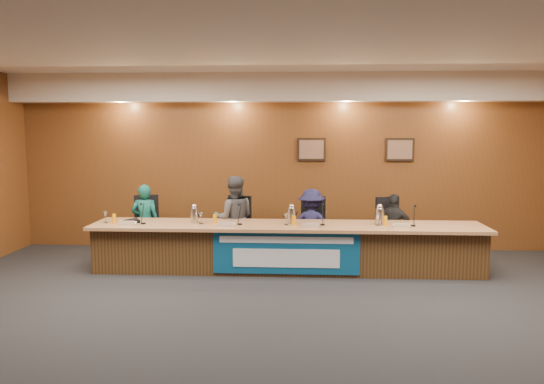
{
  "coord_description": "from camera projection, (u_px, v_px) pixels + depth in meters",
  "views": [
    {
      "loc": [
        0.23,
        -5.78,
        2.23
      ],
      "look_at": [
        -0.25,
        2.67,
        1.22
      ],
      "focal_mm": 35.0,
      "sensor_mm": 36.0,
      "label": 1
    }
  ],
  "objects": [
    {
      "name": "wall_back",
      "position": [
        290.0,
        163.0,
        9.78
      ],
      "size": [
        10.0,
        0.04,
        3.2
      ],
      "primitive_type": "cube",
      "color": "brown",
      "rests_on": "floor"
    },
    {
      "name": "nameplate_c",
      "position": [
        311.0,
        225.0,
        7.94
      ],
      "size": [
        0.24,
        0.08,
        0.1
      ],
      "primitive_type": "cube",
      "rotation": [
        0.31,
        0.0,
        0.0
      ],
      "color": "white",
      "rests_on": "dais_top"
    },
    {
      "name": "water_glass_d",
      "position": [
        378.0,
        220.0,
        8.13
      ],
      "size": [
        0.08,
        0.08,
        0.18
      ],
      "primitive_type": "cylinder",
      "color": "silver",
      "rests_on": "dais_top"
    },
    {
      "name": "microphone_c",
      "position": [
        323.0,
        225.0,
        8.15
      ],
      "size": [
        0.07,
        0.07,
        0.02
      ],
      "primitive_type": "cylinder",
      "color": "black",
      "rests_on": "dais_top"
    },
    {
      "name": "microphone_d",
      "position": [
        413.0,
        226.0,
        8.07
      ],
      "size": [
        0.07,
        0.07,
        0.02
      ],
      "primitive_type": "cylinder",
      "color": "black",
      "rests_on": "dais_top"
    },
    {
      "name": "microphone_b",
      "position": [
        240.0,
        224.0,
        8.19
      ],
      "size": [
        0.07,
        0.07,
        0.02
      ],
      "primitive_type": "cylinder",
      "color": "black",
      "rests_on": "dais_top"
    },
    {
      "name": "panelist_d",
      "position": [
        394.0,
        229.0,
        8.78
      ],
      "size": [
        0.74,
        0.52,
        1.16
      ],
      "primitive_type": "imported",
      "rotation": [
        0.0,
        0.0,
        2.76
      ],
      "color": "black",
      "rests_on": "floor"
    },
    {
      "name": "juice_glass_c",
      "position": [
        294.0,
        220.0,
        8.14
      ],
      "size": [
        0.06,
        0.06,
        0.15
      ],
      "primitive_type": "cylinder",
      "color": "orange",
      "rests_on": "dais_top"
    },
    {
      "name": "banner_text_upper",
      "position": [
        286.0,
        240.0,
        7.89
      ],
      "size": [
        2.0,
        0.01,
        0.1
      ],
      "primitive_type": "cube",
      "color": "silver",
      "rests_on": "banner"
    },
    {
      "name": "floor",
      "position": [
        281.0,
        326.0,
        6.01
      ],
      "size": [
        10.0,
        10.0,
        0.0
      ],
      "primitive_type": "plane",
      "color": "black",
      "rests_on": "ground"
    },
    {
      "name": "juice_glass_d",
      "position": [
        385.0,
        221.0,
        8.11
      ],
      "size": [
        0.06,
        0.06,
        0.15
      ],
      "primitive_type": "cylinder",
      "color": "orange",
      "rests_on": "dais_top"
    },
    {
      "name": "speakerphone",
      "position": [
        133.0,
        221.0,
        8.4
      ],
      "size": [
        0.32,
        0.32,
        0.05
      ],
      "primitive_type": "cylinder",
      "color": "black",
      "rests_on": "dais_top"
    },
    {
      "name": "water_glass_c",
      "position": [
        286.0,
        219.0,
        8.15
      ],
      "size": [
        0.08,
        0.08,
        0.18
      ],
      "primitive_type": "cylinder",
      "color": "silver",
      "rests_on": "dais_top"
    },
    {
      "name": "water_glass_a",
      "position": [
        106.0,
        217.0,
        8.36
      ],
      "size": [
        0.08,
        0.08,
        0.18
      ],
      "primitive_type": "cylinder",
      "color": "silver",
      "rests_on": "dais_top"
    },
    {
      "name": "panelist_c",
      "position": [
        312.0,
        226.0,
        8.85
      ],
      "size": [
        0.85,
        0.57,
        1.23
      ],
      "primitive_type": "imported",
      "rotation": [
        0.0,
        0.0,
        3.0
      ],
      "color": "#16153B",
      "rests_on": "floor"
    },
    {
      "name": "soffit",
      "position": [
        290.0,
        88.0,
        9.37
      ],
      "size": [
        10.0,
        0.5,
        0.5
      ],
      "primitive_type": "cube",
      "color": "beige",
      "rests_on": "wall_back"
    },
    {
      "name": "dais_body",
      "position": [
        287.0,
        249.0,
        8.34
      ],
      "size": [
        6.0,
        0.8,
        0.7
      ],
      "primitive_type": "cube",
      "color": "#482E17",
      "rests_on": "floor"
    },
    {
      "name": "water_glass_b",
      "position": [
        201.0,
        218.0,
        8.25
      ],
      "size": [
        0.08,
        0.08,
        0.18
      ],
      "primitive_type": "cylinder",
      "color": "silver",
      "rests_on": "dais_top"
    },
    {
      "name": "juice_glass_a",
      "position": [
        114.0,
        219.0,
        8.3
      ],
      "size": [
        0.06,
        0.06,
        0.15
      ],
      "primitive_type": "cylinder",
      "color": "orange",
      "rests_on": "dais_top"
    },
    {
      "name": "wall_photo_right",
      "position": [
        400.0,
        150.0,
        9.61
      ],
      "size": [
        0.52,
        0.04,
        0.42
      ],
      "primitive_type": "cube",
      "color": "black",
      "rests_on": "wall_back"
    },
    {
      "name": "banner",
      "position": [
        286.0,
        253.0,
        7.93
      ],
      "size": [
        2.2,
        0.02,
        0.65
      ],
      "primitive_type": "cube",
      "color": "navy",
      "rests_on": "dais_body"
    },
    {
      "name": "banner_text_lower",
      "position": [
        286.0,
        258.0,
        7.92
      ],
      "size": [
        1.6,
        0.01,
        0.28
      ],
      "primitive_type": "cube",
      "color": "silver",
      "rests_on": "banner"
    },
    {
      "name": "ceiling",
      "position": [
        281.0,
        37.0,
        5.62
      ],
      "size": [
        10.0,
        8.0,
        0.04
      ],
      "primitive_type": "cube",
      "color": "silver",
      "rests_on": "wall_back"
    },
    {
      "name": "office_chair_a",
      "position": [
        147.0,
        231.0,
        9.13
      ],
      "size": [
        0.6,
        0.6,
        0.08
      ],
      "primitive_type": "cube",
      "rotation": [
        0.0,
        0.0,
        0.3
      ],
      "color": "black",
      "rests_on": "floor"
    },
    {
      "name": "office_chair_c",
      "position": [
        311.0,
        232.0,
        8.97
      ],
      "size": [
        0.55,
        0.55,
        0.08
      ],
      "primitive_type": "cube",
      "rotation": [
        0.0,
        0.0,
        -0.15
      ],
      "color": "black",
      "rests_on": "floor"
    },
    {
      "name": "office_chair_b",
      "position": [
        235.0,
        232.0,
        9.04
      ],
      "size": [
        0.59,
        0.59,
        0.08
      ],
      "primitive_type": "cube",
      "rotation": [
        0.0,
        0.0,
        -0.28
      ],
      "color": "black",
      "rests_on": "floor"
    },
    {
      "name": "nameplate_d",
      "position": [
        402.0,
        225.0,
        7.93
      ],
      "size": [
        0.24,
        0.08,
        0.1
      ],
      "primitive_type": "cube",
      "rotation": [
        0.31,
        0.0,
        0.0
      ],
      "color": "white",
      "rests_on": "dais_top"
    },
    {
      "name": "carafe_left",
      "position": [
        194.0,
        216.0,
        8.33
      ],
      "size": [
        0.12,
        0.12,
        0.24
      ],
      "primitive_type": "cylinder",
      "color": "silver",
      "rests_on": "dais_top"
    },
    {
      "name": "nameplate_a",
      "position": [
        127.0,
        222.0,
        8.14
      ],
      "size": [
        0.24,
        0.08,
        0.1
      ],
      "primitive_type": "cube",
      "rotation": [
        0.31,
        0.0,
        0.0
      ],
      "color": "white",
      "rests_on": "dais_top"
    },
    {
      "name": "panelist_b",
      "position": [
        234.0,
        219.0,
        8.91
      ],
      "size": [
        0.77,
        0.64,
        1.45
      ],
      "primitive_type": "imported",
      "rotation": [
        0.0,
        0.0,
        3.28
      ],
      "color": "#444448",
      "rests_on": "floor"
    },
    {
      "name": "wall_photo_left",
      "position": [
        311.0,
        149.0,
        9.7
      ],
      "size": [
        0.52,
        0.04,
        0.42
      ],
      "primitive_type": "cube",
      "color": "black",
      "rests_on": "wall_back"
    },
    {
      "name": "office_chair_d",
      "position": [
        393.0,
        233.0,
        8.89
      ],
      "size": [
        0.61,
        0.61,
        0.08
      ],
      "primitive_type": "cube",
      "rotation": [
        0.0,
        0.0,
        0.32
      ],
      "color": "black",
      "rests_on": "floor"
    },
    {
      "name": "carafe_mid",
      "position": [
        291.0,
        216.0,
        8.26
      ],
      "size": [
        0.12,
        0.12,
        0.25
      ],
      "primitive_type": "cylinder",
      "color": "silver",
      "rests_on": "dais_top"
    },
    {
      "name": "panelist_a",
      "position": [
        145.0,
        222.0,
        9.01
      ],
      "size": [
        0.48,
        0.33,
        1.3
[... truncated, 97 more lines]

